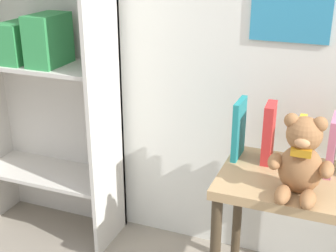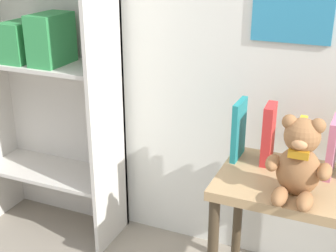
{
  "view_description": "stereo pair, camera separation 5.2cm",
  "coord_description": "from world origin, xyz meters",
  "px_view_note": "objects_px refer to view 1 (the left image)",
  "views": [
    {
      "loc": [
        0.36,
        -0.63,
        1.37
      ],
      "look_at": [
        -0.28,
        0.98,
        0.68
      ],
      "focal_mm": 50.0,
      "sensor_mm": 36.0,
      "label": 1
    },
    {
      "loc": [
        0.41,
        -0.61,
        1.37
      ],
      "look_at": [
        -0.28,
        0.98,
        0.68
      ],
      "focal_mm": 50.0,
      "sensor_mm": 36.0,
      "label": 2
    }
  ],
  "objects_px": {
    "bookshelf_side": "(41,38)",
    "teddy_bear": "(301,159)",
    "book_standing_red": "(269,133)",
    "book_standing_yellow": "(300,142)",
    "book_standing_teal": "(239,129)",
    "book_standing_pink": "(332,145)",
    "display_table": "(290,202)"
  },
  "relations": [
    {
      "from": "display_table",
      "to": "bookshelf_side",
      "type": "bearing_deg",
      "value": 172.11
    },
    {
      "from": "teddy_bear",
      "to": "book_standing_red",
      "type": "distance_m",
      "value": 0.26
    },
    {
      "from": "book_standing_teal",
      "to": "book_standing_pink",
      "type": "distance_m",
      "value": 0.35
    },
    {
      "from": "bookshelf_side",
      "to": "book_standing_red",
      "type": "relative_size",
      "value": 7.25
    },
    {
      "from": "book_standing_red",
      "to": "book_standing_yellow",
      "type": "distance_m",
      "value": 0.12
    },
    {
      "from": "display_table",
      "to": "book_standing_yellow",
      "type": "relative_size",
      "value": 3.0
    },
    {
      "from": "bookshelf_side",
      "to": "teddy_bear",
      "type": "relative_size",
      "value": 6.06
    },
    {
      "from": "display_table",
      "to": "teddy_bear",
      "type": "bearing_deg",
      "value": -75.51
    },
    {
      "from": "book_standing_teal",
      "to": "book_standing_pink",
      "type": "height_order",
      "value": "book_standing_teal"
    },
    {
      "from": "teddy_bear",
      "to": "book_standing_pink",
      "type": "bearing_deg",
      "value": 66.8
    },
    {
      "from": "bookshelf_side",
      "to": "display_table",
      "type": "distance_m",
      "value": 1.27
    },
    {
      "from": "book_standing_red",
      "to": "book_standing_yellow",
      "type": "bearing_deg",
      "value": 2.02
    },
    {
      "from": "bookshelf_side",
      "to": "book_standing_teal",
      "type": "height_order",
      "value": "bookshelf_side"
    },
    {
      "from": "bookshelf_side",
      "to": "book_standing_pink",
      "type": "height_order",
      "value": "bookshelf_side"
    },
    {
      "from": "teddy_bear",
      "to": "book_standing_teal",
      "type": "distance_m",
      "value": 0.33
    },
    {
      "from": "bookshelf_side",
      "to": "teddy_bear",
      "type": "height_order",
      "value": "bookshelf_side"
    },
    {
      "from": "book_standing_teal",
      "to": "book_standing_red",
      "type": "distance_m",
      "value": 0.12
    },
    {
      "from": "book_standing_red",
      "to": "book_standing_yellow",
      "type": "relative_size",
      "value": 1.24
    },
    {
      "from": "book_standing_yellow",
      "to": "book_standing_red",
      "type": "bearing_deg",
      "value": -174.88
    },
    {
      "from": "book_standing_teal",
      "to": "bookshelf_side",
      "type": "bearing_deg",
      "value": 177.53
    },
    {
      "from": "book_standing_teal",
      "to": "book_standing_red",
      "type": "height_order",
      "value": "same"
    },
    {
      "from": "book_standing_teal",
      "to": "book_standing_pink",
      "type": "relative_size",
      "value": 1.08
    },
    {
      "from": "bookshelf_side",
      "to": "book_standing_red",
      "type": "bearing_deg",
      "value": -3.21
    },
    {
      "from": "book_standing_pink",
      "to": "book_standing_teal",
      "type": "bearing_deg",
      "value": -178.74
    },
    {
      "from": "bookshelf_side",
      "to": "book_standing_red",
      "type": "xyz_separation_m",
      "value": [
        1.05,
        -0.06,
        -0.28
      ]
    },
    {
      "from": "display_table",
      "to": "book_standing_yellow",
      "type": "distance_m",
      "value": 0.23
    },
    {
      "from": "book_standing_red",
      "to": "book_standing_yellow",
      "type": "height_order",
      "value": "book_standing_red"
    },
    {
      "from": "display_table",
      "to": "book_standing_red",
      "type": "height_order",
      "value": "book_standing_red"
    },
    {
      "from": "teddy_bear",
      "to": "book_standing_red",
      "type": "relative_size",
      "value": 1.2
    },
    {
      "from": "book_standing_red",
      "to": "book_standing_pink",
      "type": "xyz_separation_m",
      "value": [
        0.23,
        -0.0,
        -0.01
      ]
    },
    {
      "from": "teddy_bear",
      "to": "book_standing_teal",
      "type": "bearing_deg",
      "value": 141.18
    },
    {
      "from": "teddy_bear",
      "to": "book_standing_yellow",
      "type": "relative_size",
      "value": 1.48
    }
  ]
}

